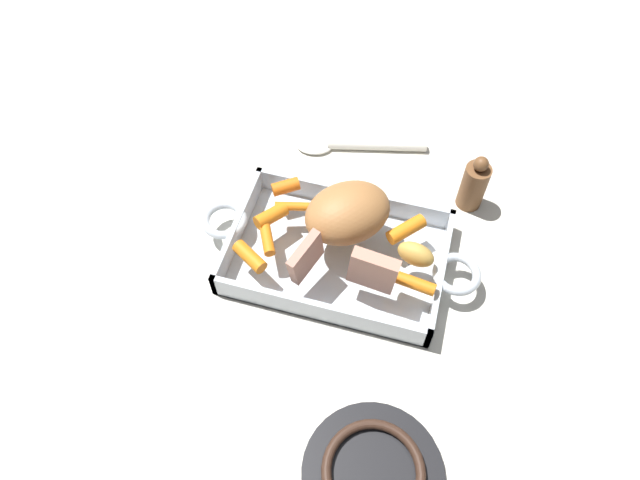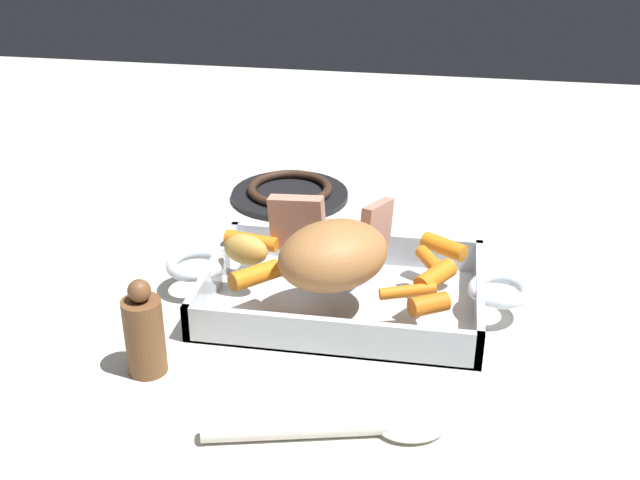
# 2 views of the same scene
# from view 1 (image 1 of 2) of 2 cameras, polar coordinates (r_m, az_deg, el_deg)

# --- Properties ---
(ground_plane) EXTENTS (2.19, 2.19, 0.00)m
(ground_plane) POSITION_cam_1_polar(r_m,az_deg,el_deg) (0.96, 1.61, -1.87)
(ground_plane) COLOR silver
(roasting_dish) EXTENTS (0.46, 0.23, 0.05)m
(roasting_dish) POSITION_cam_1_polar(r_m,az_deg,el_deg) (0.95, 1.64, -1.33)
(roasting_dish) COLOR silver
(roasting_dish) RESTS_ON ground_plane
(pork_roast) EXTENTS (0.17, 0.17, 0.08)m
(pork_roast) POSITION_cam_1_polar(r_m,az_deg,el_deg) (0.91, 2.72, 2.68)
(pork_roast) COLOR #AF7340
(pork_roast) RESTS_ON roasting_dish
(roast_slice_thick) EXTENTS (0.04, 0.08, 0.08)m
(roast_slice_thick) POSITION_cam_1_polar(r_m,az_deg,el_deg) (0.87, -1.42, -1.71)
(roast_slice_thick) COLOR tan
(roast_slice_thick) RESTS_ON roasting_dish
(roast_slice_thin) EXTENTS (0.08, 0.03, 0.08)m
(roast_slice_thin) POSITION_cam_1_polar(r_m,az_deg,el_deg) (0.86, 5.22, -3.02)
(roast_slice_thin) COLOR tan
(roast_slice_thin) RESTS_ON roasting_dish
(baby_carrot_northeast) EXTENTS (0.06, 0.06, 0.03)m
(baby_carrot_northeast) POSITION_cam_1_polar(r_m,az_deg,el_deg) (0.93, 8.44, 1.04)
(baby_carrot_northeast) COLOR orange
(baby_carrot_northeast) RESTS_ON roasting_dish
(baby_carrot_short) EXTENTS (0.06, 0.05, 0.02)m
(baby_carrot_short) POSITION_cam_1_polar(r_m,az_deg,el_deg) (0.90, -6.90, -1.63)
(baby_carrot_short) COLOR orange
(baby_carrot_short) RESTS_ON roasting_dish
(baby_carrot_northwest) EXTENTS (0.05, 0.06, 0.03)m
(baby_carrot_northwest) POSITION_cam_1_polar(r_m,az_deg,el_deg) (0.94, -4.83, 2.37)
(baby_carrot_northwest) COLOR orange
(baby_carrot_northwest) RESTS_ON roasting_dish
(baby_carrot_southwest) EXTENTS (0.04, 0.06, 0.02)m
(baby_carrot_southwest) POSITION_cam_1_polar(r_m,az_deg,el_deg) (0.92, -5.18, 0.01)
(baby_carrot_southwest) COLOR orange
(baby_carrot_southwest) RESTS_ON roasting_dish
(baby_carrot_long) EXTENTS (0.05, 0.04, 0.02)m
(baby_carrot_long) POSITION_cam_1_polar(r_m,az_deg,el_deg) (0.98, -3.38, 5.24)
(baby_carrot_long) COLOR orange
(baby_carrot_long) RESTS_ON roasting_dish
(baby_carrot_center_left) EXTENTS (0.07, 0.03, 0.02)m
(baby_carrot_center_left) POSITION_cam_1_polar(r_m,az_deg,el_deg) (0.89, 9.04, -4.13)
(baby_carrot_center_left) COLOR orange
(baby_carrot_center_left) RESTS_ON roasting_dish
(baby_carrot_southeast) EXTENTS (0.07, 0.03, 0.02)m
(baby_carrot_southeast) POSITION_cam_1_polar(r_m,az_deg,el_deg) (0.96, -2.45, 3.31)
(baby_carrot_southeast) COLOR orange
(baby_carrot_southeast) RESTS_ON roasting_dish
(potato_halved) EXTENTS (0.06, 0.05, 0.04)m
(potato_halved) POSITION_cam_1_polar(r_m,az_deg,el_deg) (0.90, 9.40, -1.20)
(potato_halved) COLOR gold
(potato_halved) RESTS_ON roasting_dish
(stove_burner_rear) EXTENTS (0.19, 0.19, 0.02)m
(stove_burner_rear) POSITION_cam_1_polar(r_m,az_deg,el_deg) (0.83, 5.23, -21.78)
(stove_burner_rear) COLOR black
(stove_burner_rear) RESTS_ON ground_plane
(serving_spoon) EXTENTS (0.24, 0.09, 0.02)m
(serving_spoon) POSITION_cam_1_polar(r_m,az_deg,el_deg) (1.11, 3.41, 9.28)
(serving_spoon) COLOR white
(serving_spoon) RESTS_ON ground_plane
(pepper_mill) EXTENTS (0.04, 0.04, 0.12)m
(pepper_mill) POSITION_cam_1_polar(r_m,az_deg,el_deg) (1.02, 14.84, 5.27)
(pepper_mill) COLOR brown
(pepper_mill) RESTS_ON ground_plane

